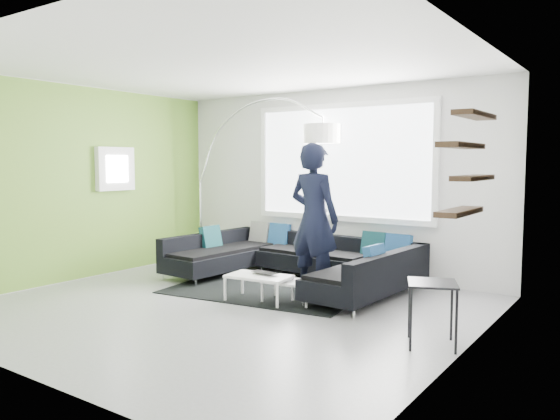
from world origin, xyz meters
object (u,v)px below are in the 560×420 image
object	(u,v)px
coffee_table	(274,289)
side_table	(432,314)
laptop	(262,274)
arc_lamp	(200,182)
person	(314,219)
sectional_sofa	(289,262)

from	to	relation	value
coffee_table	side_table	bearing A→B (deg)	-18.50
coffee_table	laptop	size ratio (longest dim) A/B	2.61
coffee_table	side_table	world-z (taller)	side_table
coffee_table	laptop	world-z (taller)	laptop
arc_lamp	person	world-z (taller)	arc_lamp
arc_lamp	person	bearing A→B (deg)	-23.35
person	laptop	bearing A→B (deg)	70.87
arc_lamp	person	distance (m)	2.93
person	coffee_table	bearing A→B (deg)	81.10
sectional_sofa	arc_lamp	distance (m)	2.50
sectional_sofa	side_table	world-z (taller)	sectional_sofa
sectional_sofa	person	bearing A→B (deg)	-22.82
sectional_sofa	side_table	bearing A→B (deg)	-25.46
sectional_sofa	person	world-z (taller)	person
arc_lamp	side_table	size ratio (longest dim) A/B	4.54
coffee_table	person	world-z (taller)	person
side_table	person	world-z (taller)	person
sectional_sofa	coffee_table	size ratio (longest dim) A/B	3.40
arc_lamp	side_table	xyz separation A→B (m)	(4.73, -1.96, -1.06)
coffee_table	person	distance (m)	1.05
coffee_table	arc_lamp	size ratio (longest dim) A/B	0.37
laptop	sectional_sofa	bearing A→B (deg)	112.02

